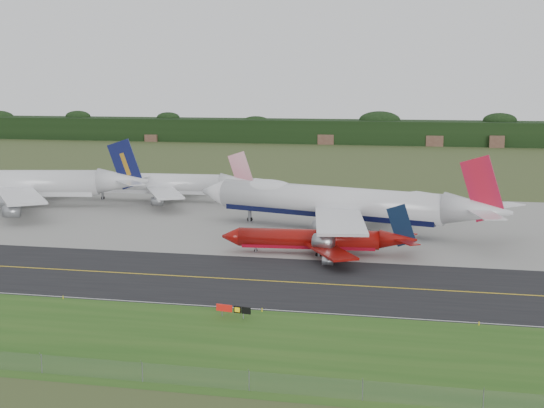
{
  "coord_description": "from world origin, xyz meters",
  "views": [
    {
      "loc": [
        23.98,
        -121.94,
        32.6
      ],
      "look_at": [
        -6.18,
        22.0,
        8.5
      ],
      "focal_mm": 50.0,
      "sensor_mm": 36.0,
      "label": 1
    }
  ],
  "objects_px": {
    "jet_ba_747": "(339,203)",
    "jet_navy_gold": "(19,184)",
    "jet_red_737": "(319,240)",
    "jet_star_tail": "(163,184)",
    "taxiway_sign": "(233,309)"
  },
  "relations": [
    {
      "from": "jet_red_737",
      "to": "jet_navy_gold",
      "type": "distance_m",
      "value": 93.42
    },
    {
      "from": "taxiway_sign",
      "to": "jet_ba_747",
      "type": "bearing_deg",
      "value": 83.95
    },
    {
      "from": "jet_ba_747",
      "to": "jet_red_737",
      "type": "height_order",
      "value": "jet_ba_747"
    },
    {
      "from": "jet_star_tail",
      "to": "taxiway_sign",
      "type": "distance_m",
      "value": 105.66
    },
    {
      "from": "jet_navy_gold",
      "to": "taxiway_sign",
      "type": "xyz_separation_m",
      "value": [
        78.87,
        -80.02,
        -4.6
      ]
    },
    {
      "from": "taxiway_sign",
      "to": "jet_navy_gold",
      "type": "bearing_deg",
      "value": 134.58
    },
    {
      "from": "jet_ba_747",
      "to": "jet_navy_gold",
      "type": "xyz_separation_m",
      "value": [
        -85.71,
        15.48,
        -0.36
      ]
    },
    {
      "from": "jet_ba_747",
      "to": "jet_red_737",
      "type": "relative_size",
      "value": 1.91
    },
    {
      "from": "jet_ba_747",
      "to": "jet_navy_gold",
      "type": "bearing_deg",
      "value": 169.76
    },
    {
      "from": "jet_red_737",
      "to": "taxiway_sign",
      "type": "height_order",
      "value": "jet_red_737"
    },
    {
      "from": "jet_red_737",
      "to": "jet_ba_747",
      "type": "bearing_deg",
      "value": 88.02
    },
    {
      "from": "jet_ba_747",
      "to": "jet_red_737",
      "type": "xyz_separation_m",
      "value": [
        -0.81,
        -23.37,
        -3.41
      ]
    },
    {
      "from": "jet_red_737",
      "to": "taxiway_sign",
      "type": "distance_m",
      "value": 41.63
    },
    {
      "from": "jet_red_737",
      "to": "jet_star_tail",
      "type": "xyz_separation_m",
      "value": [
        -50.94,
        54.42,
        1.9
      ]
    },
    {
      "from": "jet_ba_747",
      "to": "jet_navy_gold",
      "type": "distance_m",
      "value": 87.1
    }
  ]
}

